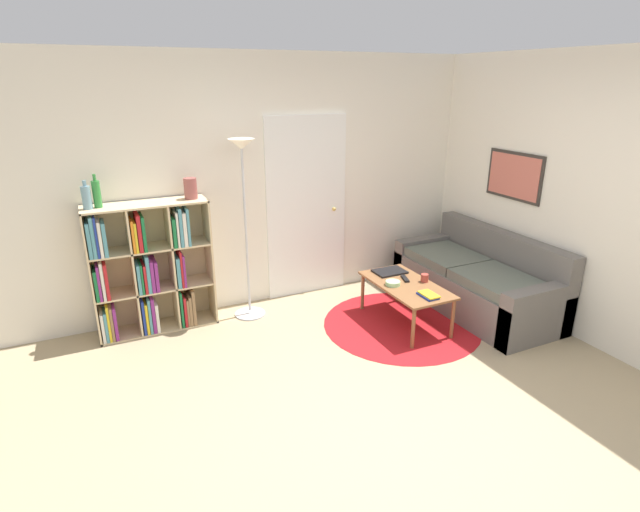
% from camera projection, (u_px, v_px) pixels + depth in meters
% --- Properties ---
extents(ground_plane, '(14.00, 14.00, 0.00)m').
position_uv_depth(ground_plane, '(407.00, 425.00, 3.57)').
color(ground_plane, tan).
extents(wall_back, '(7.40, 0.11, 2.60)m').
position_uv_depth(wall_back, '(278.00, 184.00, 5.28)').
color(wall_back, silver).
rests_on(wall_back, ground_plane).
extents(wall_right, '(0.08, 5.49, 2.60)m').
position_uv_depth(wall_right, '(525.00, 186.00, 5.09)').
color(wall_right, silver).
rests_on(wall_right, ground_plane).
extents(rug, '(1.56, 1.56, 0.01)m').
position_uv_depth(rug, '(401.00, 324.00, 5.02)').
color(rug, '#B2191E').
rests_on(rug, ground_plane).
extents(bookshelf, '(1.11, 0.34, 1.26)m').
position_uv_depth(bookshelf, '(147.00, 270.00, 4.74)').
color(bookshelf, beige).
rests_on(bookshelf, ground_plane).
extents(floor_lamp, '(0.32, 0.32, 1.81)m').
position_uv_depth(floor_lamp, '(243.00, 186.00, 4.78)').
color(floor_lamp, '#B7B7BC').
rests_on(floor_lamp, ground_plane).
extents(couch, '(0.83, 1.85, 0.81)m').
position_uv_depth(couch, '(479.00, 282.00, 5.34)').
color(couch, '#66605B').
rests_on(couch, ground_plane).
extents(coffee_table, '(0.53, 1.00, 0.42)m').
position_uv_depth(coffee_table, '(406.00, 288.00, 4.94)').
color(coffee_table, brown).
rests_on(coffee_table, ground_plane).
extents(laptop, '(0.32, 0.23, 0.02)m').
position_uv_depth(laptop, '(390.00, 272.00, 5.21)').
color(laptop, black).
rests_on(laptop, coffee_table).
extents(bowl, '(0.14, 0.14, 0.04)m').
position_uv_depth(bowl, '(393.00, 283.00, 4.89)').
color(bowl, '#9ED193').
rests_on(bowl, coffee_table).
extents(book_stack_on_table, '(0.13, 0.20, 0.03)m').
position_uv_depth(book_stack_on_table, '(428.00, 295.00, 4.63)').
color(book_stack_on_table, navy).
rests_on(book_stack_on_table, coffee_table).
extents(cup, '(0.08, 0.08, 0.08)m').
position_uv_depth(cup, '(425.00, 278.00, 4.96)').
color(cup, '#A33D33').
rests_on(cup, coffee_table).
extents(remote, '(0.09, 0.18, 0.02)m').
position_uv_depth(remote, '(405.00, 279.00, 5.03)').
color(remote, black).
rests_on(remote, coffee_table).
extents(bottle_left, '(0.08, 0.08, 0.25)m').
position_uv_depth(bottle_left, '(86.00, 197.00, 4.31)').
color(bottle_left, '#6B93A3').
rests_on(bottle_left, bookshelf).
extents(bottle_middle, '(0.07, 0.07, 0.30)m').
position_uv_depth(bottle_middle, '(97.00, 194.00, 4.36)').
color(bottle_middle, '#2D8438').
rests_on(bottle_middle, bookshelf).
extents(vase_on_shelf, '(0.12, 0.12, 0.20)m').
position_uv_depth(vase_on_shelf, '(190.00, 188.00, 4.68)').
color(vase_on_shelf, '#934C47').
rests_on(vase_on_shelf, bookshelf).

